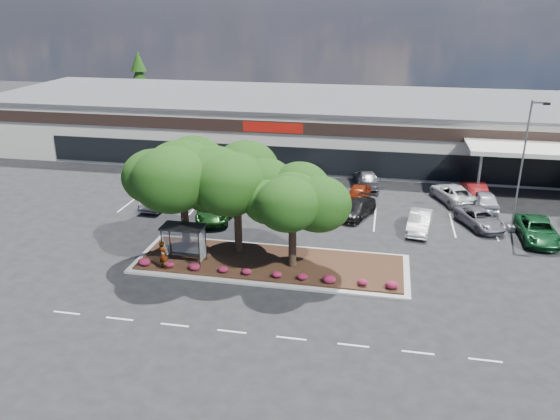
# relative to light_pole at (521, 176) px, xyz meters

# --- Properties ---
(ground) EXTENTS (160.00, 160.00, 0.00)m
(ground) POSITION_rel_light_pole_xyz_m (-14.85, -13.20, -4.39)
(ground) COLOR black
(ground) RESTS_ON ground
(retail_store) EXTENTS (80.40, 25.20, 6.25)m
(retail_store) POSITION_rel_light_pole_xyz_m (-14.79, 20.71, -1.24)
(retail_store) COLOR beige
(retail_store) RESTS_ON ground
(landscape_island) EXTENTS (18.00, 6.00, 0.26)m
(landscape_island) POSITION_rel_light_pole_xyz_m (-16.85, -9.20, -4.27)
(landscape_island) COLOR #A3A39E
(landscape_island) RESTS_ON ground
(lane_markings) EXTENTS (33.12, 20.06, 0.01)m
(lane_markings) POSITION_rel_light_pole_xyz_m (-14.99, -2.78, -4.39)
(lane_markings) COLOR silver
(lane_markings) RESTS_ON ground
(shrub_row) EXTENTS (17.00, 0.80, 0.50)m
(shrub_row) POSITION_rel_light_pole_xyz_m (-16.85, -11.30, -3.88)
(shrub_row) COLOR maroon
(shrub_row) RESTS_ON landscape_island
(bus_shelter) EXTENTS (2.75, 1.55, 2.59)m
(bus_shelter) POSITION_rel_light_pole_xyz_m (-22.35, -10.25, -2.09)
(bus_shelter) COLOR black
(bus_shelter) RESTS_ON landscape_island
(island_tree_west) EXTENTS (7.20, 7.20, 7.89)m
(island_tree_west) POSITION_rel_light_pole_xyz_m (-22.85, -8.70, -0.19)
(island_tree_west) COLOR black
(island_tree_west) RESTS_ON landscape_island
(island_tree_mid) EXTENTS (6.60, 6.60, 7.32)m
(island_tree_mid) POSITION_rel_light_pole_xyz_m (-19.35, -8.00, -0.47)
(island_tree_mid) COLOR black
(island_tree_mid) RESTS_ON landscape_island
(island_tree_east) EXTENTS (5.80, 5.80, 6.50)m
(island_tree_east) POSITION_rel_light_pole_xyz_m (-15.35, -9.50, -0.88)
(island_tree_east) COLOR black
(island_tree_east) RESTS_ON landscape_island
(conifer_north_west) EXTENTS (4.40, 4.40, 10.00)m
(conifer_north_west) POSITION_rel_light_pole_xyz_m (-44.85, 32.80, 0.61)
(conifer_north_west) COLOR black
(conifer_north_west) RESTS_ON ground
(person_waiting) EXTENTS (0.83, 0.71, 1.92)m
(person_waiting) POSITION_rel_light_pole_xyz_m (-23.37, -11.50, -3.17)
(person_waiting) COLOR #594C47
(person_waiting) RESTS_ON landscape_island
(light_pole) EXTENTS (1.42, 0.74, 9.91)m
(light_pole) POSITION_rel_light_pole_xyz_m (0.00, 0.00, 0.00)
(light_pole) COLOR #A3A39E
(light_pole) RESTS_ON ground
(car_0) EXTENTS (2.04, 5.08, 1.64)m
(car_0) POSITION_rel_light_pole_xyz_m (-28.36, -0.08, -3.57)
(car_0) COLOR #504E55
(car_0) RESTS_ON ground
(car_1) EXTENTS (3.87, 5.91, 1.51)m
(car_1) POSITION_rel_light_pole_xyz_m (-23.14, -2.01, -3.64)
(car_1) COLOR #184916
(car_1) RESTS_ON ground
(car_2) EXTENTS (4.16, 5.56, 1.40)m
(car_2) POSITION_rel_light_pole_xyz_m (-22.06, 0.17, -3.69)
(car_2) COLOR #1A521B
(car_2) RESTS_ON ground
(car_3) EXTENTS (3.79, 5.40, 1.69)m
(car_3) POSITION_rel_light_pole_xyz_m (-19.79, 1.68, -3.55)
(car_3) COLOR black
(car_3) RESTS_ON ground
(car_4) EXTENTS (3.47, 5.03, 1.35)m
(car_4) POSITION_rel_light_pole_xyz_m (-11.83, 0.66, -3.72)
(car_4) COLOR black
(car_4) RESTS_ON ground
(car_5) EXTENTS (2.19, 4.68, 1.48)m
(car_5) POSITION_rel_light_pole_xyz_m (-6.99, -1.38, -3.65)
(car_5) COLOR silver
(car_5) RESTS_ON ground
(car_6) EXTENTS (3.94, 5.26, 1.33)m
(car_6) POSITION_rel_light_pole_xyz_m (-2.37, 0.35, -3.73)
(car_6) COLOR slate
(car_6) RESTS_ON ground
(car_7) EXTENTS (2.58, 5.48, 1.52)m
(car_7) POSITION_rel_light_pole_xyz_m (1.37, -1.43, -3.64)
(car_7) COLOR #134622
(car_7) RESTS_ON ground
(car_9) EXTENTS (4.24, 6.21, 1.67)m
(car_9) POSITION_rel_light_pole_xyz_m (-27.51, 7.50, -3.56)
(car_9) COLOR maroon
(car_9) RESTS_ON ground
(car_10) EXTENTS (2.76, 4.52, 1.44)m
(car_10) POSITION_rel_light_pole_xyz_m (-25.41, 4.58, -3.68)
(car_10) COLOR maroon
(car_10) RESTS_ON ground
(car_11) EXTENTS (2.07, 4.34, 1.43)m
(car_11) POSITION_rel_light_pole_xyz_m (-16.97, 7.19, -3.68)
(car_11) COLOR #99A1A5
(car_11) RESTS_ON ground
(car_12) EXTENTS (3.08, 5.29, 1.44)m
(car_12) POSITION_rel_light_pole_xyz_m (-11.46, 8.91, -3.67)
(car_12) COLOR #54555B
(car_12) RESTS_ON ground
(car_13) EXTENTS (2.18, 4.59, 1.52)m
(car_13) POSITION_rel_light_pole_xyz_m (-11.90, 4.64, -3.64)
(car_13) COLOR maroon
(car_13) RESTS_ON ground
(car_14) EXTENTS (4.20, 5.80, 1.47)m
(car_14) POSITION_rel_light_pole_xyz_m (-3.88, 5.99, -3.66)
(car_14) COLOR silver
(car_14) RESTS_ON ground
(car_15) EXTENTS (2.14, 4.69, 1.56)m
(car_15) POSITION_rel_light_pole_xyz_m (-1.47, 4.63, -3.61)
(car_15) COLOR #AFB3BC
(car_15) RESTS_ON ground
(car_16) EXTENTS (2.09, 4.96, 1.59)m
(car_16) POSITION_rel_light_pole_xyz_m (-2.04, 6.86, -3.60)
(car_16) COLOR maroon
(car_16) RESTS_ON ground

